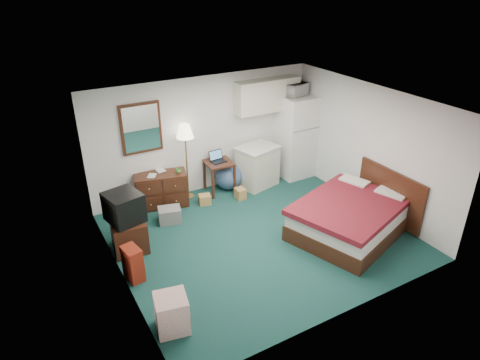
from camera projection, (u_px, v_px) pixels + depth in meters
floor at (259, 236)px, 7.87m from camera, size 5.00×4.50×0.01m
ceiling at (263, 104)px, 6.75m from camera, size 5.00×4.50×0.01m
walls at (261, 175)px, 7.31m from camera, size 5.01×4.51×2.50m
mirror at (141, 128)px, 8.26m from camera, size 0.80×0.06×1.00m
upper_cabinets at (267, 95)px, 9.26m from camera, size 1.50×0.35×0.70m
headboard at (390, 195)px, 8.15m from camera, size 0.06×1.56×1.00m
dresser at (161, 190)px, 8.75m from camera, size 1.13×0.71×0.71m
floor_lamp at (187, 162)px, 8.87m from camera, size 0.42×0.42×1.63m
desk at (219, 177)px, 9.29m from camera, size 0.60×0.60×0.71m
exercise_ball at (228, 176)px, 9.44m from camera, size 0.75×0.75×0.60m
kitchen_counter at (257, 167)px, 9.54m from camera, size 0.94×0.80×0.89m
fridge at (295, 136)px, 9.85m from camera, size 0.79×0.79×1.89m
bed at (349, 218)px, 7.82m from camera, size 2.39×2.10×0.64m
tv_stand at (129, 235)px, 7.41m from camera, size 0.63×0.67×0.56m
suitcase at (133, 264)px, 6.68m from camera, size 0.28×0.39×0.58m
retail_box at (172, 313)px, 5.75m from camera, size 0.50×0.50×0.53m
file_bin at (170, 215)px, 8.26m from camera, size 0.49×0.42×0.30m
cardboard_box_a at (205, 199)px, 8.90m from camera, size 0.29×0.26×0.20m
cardboard_box_b at (240, 193)px, 9.11m from camera, size 0.20×0.24×0.23m
laptop at (219, 157)px, 9.09m from camera, size 0.35×0.29×0.22m
crt_tv at (124, 207)px, 7.19m from camera, size 0.67×0.70×0.51m
microwave at (296, 88)px, 9.35m from camera, size 0.56×0.42×0.34m
book_a at (147, 171)px, 8.45m from camera, size 0.14×0.10×0.22m
book_b at (156, 167)px, 8.63m from camera, size 0.17×0.03×0.23m
mug at (178, 170)px, 8.61m from camera, size 0.14×0.12×0.11m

